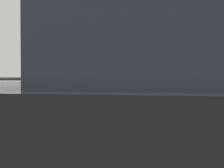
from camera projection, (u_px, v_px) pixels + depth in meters
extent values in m
cube|color=gray|center=(169.00, 161.00, 3.94)|extent=(36.00, 2.61, 0.14)
cylinder|color=slate|center=(140.00, 130.00, 3.05)|extent=(0.07, 0.07, 0.97)
cylinder|color=slate|center=(140.00, 66.00, 3.04)|extent=(0.15, 0.15, 0.31)
sphere|color=silver|center=(140.00, 47.00, 3.03)|extent=(0.15, 0.15, 0.15)
cube|color=black|center=(139.00, 58.00, 2.96)|extent=(0.08, 0.01, 0.07)
cube|color=red|center=(139.00, 71.00, 2.96)|extent=(0.09, 0.01, 0.09)
cylinder|color=slate|center=(88.00, 134.00, 3.18)|extent=(0.15, 0.15, 0.84)
cylinder|color=slate|center=(106.00, 135.00, 3.13)|extent=(0.15, 0.15, 0.84)
cube|color=maroon|center=(97.00, 64.00, 3.14)|extent=(0.45, 0.25, 0.63)
sphere|color=tan|center=(97.00, 22.00, 3.13)|extent=(0.23, 0.23, 0.23)
cylinder|color=maroon|center=(73.00, 63.00, 3.20)|extent=(0.09, 0.09, 0.59)
cylinder|color=maroon|center=(125.00, 56.00, 3.21)|extent=(0.11, 0.40, 0.55)
cylinder|color=black|center=(170.00, 79.00, 5.05)|extent=(24.00, 0.06, 0.06)
cylinder|color=black|center=(170.00, 106.00, 5.06)|extent=(24.00, 0.05, 0.05)
cylinder|color=black|center=(36.00, 106.00, 5.54)|extent=(0.06, 0.06, 0.99)
cylinder|color=black|center=(170.00, 109.00, 5.06)|extent=(0.06, 0.06, 0.99)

